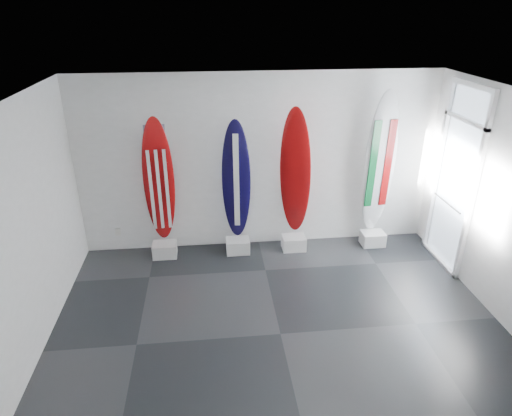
{
  "coord_description": "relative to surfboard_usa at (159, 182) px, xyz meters",
  "views": [
    {
      "loc": [
        -0.82,
        -4.55,
        3.95
      ],
      "look_at": [
        -0.17,
        1.4,
        1.19
      ],
      "focal_mm": 31.31,
      "sensor_mm": 36.0,
      "label": 1
    }
  ],
  "objects": [
    {
      "name": "display_block_italy",
      "position": [
        3.66,
        -0.1,
        -1.21
      ],
      "size": [
        0.4,
        0.3,
        0.24
      ],
      "primitive_type": "cube",
      "color": "silver",
      "rests_on": "floor"
    },
    {
      "name": "surfboard_swiss",
      "position": [
        2.23,
        0.0,
        0.05
      ],
      "size": [
        0.63,
        0.57,
        2.29
      ],
      "primitive_type": "ellipsoid",
      "rotation": [
        0.14,
        0.0,
        -0.38
      ],
      "color": "maroon",
      "rests_on": "display_block_swiss"
    },
    {
      "name": "wall_left",
      "position": [
        -1.35,
        -2.28,
        0.17
      ],
      "size": [
        0.0,
        5.0,
        5.0
      ],
      "primitive_type": "plane",
      "rotation": [
        1.57,
        0.0,
        1.57
      ],
      "color": "silver",
      "rests_on": "ground"
    },
    {
      "name": "wall_back",
      "position": [
        1.65,
        0.22,
        0.17
      ],
      "size": [
        6.0,
        0.0,
        6.0
      ],
      "primitive_type": "plane",
      "rotation": [
        1.57,
        0.0,
        0.0
      ],
      "color": "silver",
      "rests_on": "ground"
    },
    {
      "name": "floor",
      "position": [
        1.65,
        -2.28,
        -1.33
      ],
      "size": [
        6.0,
        6.0,
        0.0
      ],
      "primitive_type": "plane",
      "color": "black",
      "rests_on": "ground"
    },
    {
      "name": "display_block_navy",
      "position": [
        1.25,
        -0.1,
        -1.21
      ],
      "size": [
        0.4,
        0.3,
        0.24
      ],
      "primitive_type": "cube",
      "color": "silver",
      "rests_on": "floor"
    },
    {
      "name": "wall_front",
      "position": [
        1.65,
        -4.78,
        0.17
      ],
      "size": [
        6.0,
        0.0,
        6.0
      ],
      "primitive_type": "plane",
      "rotation": [
        -1.57,
        0.0,
        0.0
      ],
      "color": "silver",
      "rests_on": "ground"
    },
    {
      "name": "display_block_swiss",
      "position": [
        2.23,
        -0.1,
        -1.21
      ],
      "size": [
        0.4,
        0.3,
        0.24
      ],
      "primitive_type": "cube",
      "color": "silver",
      "rests_on": "floor"
    },
    {
      "name": "surfboard_navy",
      "position": [
        1.25,
        0.0,
        -0.04
      ],
      "size": [
        0.49,
        0.26,
        2.09
      ],
      "primitive_type": "ellipsoid",
      "rotation": [
        0.06,
        0.0,
        -0.13
      ],
      "color": "black",
      "rests_on": "display_block_navy"
    },
    {
      "name": "ceiling",
      "position": [
        1.65,
        -2.28,
        1.67
      ],
      "size": [
        6.0,
        6.0,
        0.0
      ],
      "primitive_type": "plane",
      "rotation": [
        3.14,
        0.0,
        0.0
      ],
      "color": "white",
      "rests_on": "wall_back"
    },
    {
      "name": "surfboard_usa",
      "position": [
        0.0,
        0.0,
        0.0
      ],
      "size": [
        0.52,
        0.35,
        2.18
      ],
      "primitive_type": "ellipsoid",
      "rotation": [
        0.1,
        0.0,
        0.1
      ],
      "color": "maroon",
      "rests_on": "display_block_usa"
    },
    {
      "name": "surfboard_italy",
      "position": [
        3.66,
        0.0,
        0.16
      ],
      "size": [
        0.58,
        0.23,
        2.51
      ],
      "primitive_type": "ellipsoid",
      "rotation": [
        0.04,
        0.0,
        0.1
      ],
      "color": "silver",
      "rests_on": "display_block_italy"
    },
    {
      "name": "wall_outlet",
      "position": [
        -0.8,
        0.2,
        -0.98
      ],
      "size": [
        0.09,
        0.02,
        0.13
      ],
      "primitive_type": "cube",
      "color": "silver",
      "rests_on": "wall_back"
    },
    {
      "name": "display_block_usa",
      "position": [
        0.0,
        -0.1,
        -1.21
      ],
      "size": [
        0.4,
        0.3,
        0.24
      ],
      "primitive_type": "cube",
      "color": "silver",
      "rests_on": "floor"
    },
    {
      "name": "glass_door",
      "position": [
        4.62,
        -0.73,
        0.1
      ],
      "size": [
        0.12,
        1.16,
        2.85
      ],
      "primitive_type": null,
      "color": "white",
      "rests_on": "floor"
    }
  ]
}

